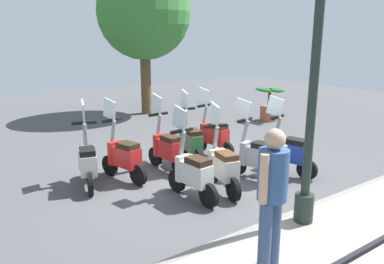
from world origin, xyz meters
The scene contains 15 objects.
ground_plane centered at (0.00, 0.00, 0.00)m, with size 28.00×28.00×0.00m, color #4C4C4F.
promenade_walkway centered at (-3.15, 0.00, 0.07)m, with size 2.20×20.00×0.15m.
lamp_post_near centered at (-2.40, 0.43, 2.01)m, with size 0.26×0.90×4.21m.
pedestrian_distant centered at (-2.89, 1.63, 1.08)m, with size 0.40×0.47×1.59m.
tree_distant centered at (6.30, -1.79, 3.44)m, with size 3.17×3.17×5.04m.
potted_palm centered at (2.97, -4.49, 0.45)m, with size 1.06×0.66×1.05m.
scooter_near_0 centered at (-0.79, -1.10, 0.48)m, with size 1.21×0.51×1.54m.
scooter_near_1 centered at (-0.63, -0.39, 0.48)m, with size 1.21×0.52×1.54m.
scooter_near_2 centered at (-0.70, 0.49, 0.48)m, with size 1.22×0.49×1.54m.
scooter_near_3 centered at (-0.66, 1.09, 0.48)m, with size 1.23×0.44×1.54m.
scooter_far_0 centered at (1.05, -0.68, 0.48)m, with size 1.23×0.46×1.54m.
scooter_far_1 centered at (0.94, 0.02, 0.48)m, with size 1.22×0.49×1.54m.
scooter_far_2 centered at (0.78, 0.71, 0.48)m, with size 1.23×0.44×1.54m.
scooter_far_3 centered at (0.80, 1.65, 0.48)m, with size 1.21×0.52×1.54m.
scooter_far_4 centered at (0.87, 2.31, 0.48)m, with size 1.20×0.53×1.54m.
Camera 1 is at (-5.41, 4.43, 2.63)m, focal length 35.00 mm.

